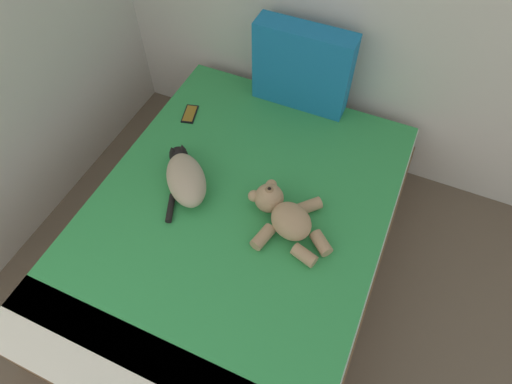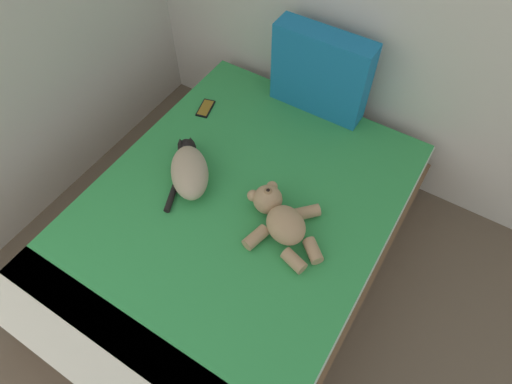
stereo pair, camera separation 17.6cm
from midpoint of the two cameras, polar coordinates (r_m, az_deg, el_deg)
bed at (r=2.37m, az=-0.79°, el=-6.01°), size 1.50×2.00×0.49m
patterned_cushion at (r=2.53m, az=10.55°, el=15.08°), size 0.56×0.15×0.49m
cat at (r=2.24m, az=-6.57°, el=2.80°), size 0.37×0.42×0.15m
teddy_bear at (r=2.07m, az=5.68°, el=-3.59°), size 0.48×0.39×0.16m
cell_phone at (r=2.64m, az=-4.74°, el=10.84°), size 0.11×0.16×0.01m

